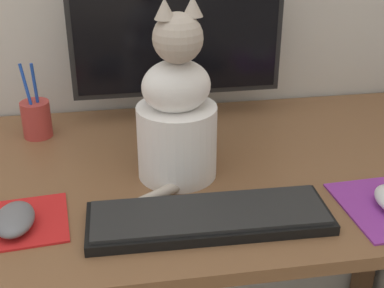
{
  "coord_description": "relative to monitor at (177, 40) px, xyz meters",
  "views": [
    {
      "loc": [
        -0.1,
        -0.94,
        1.25
      ],
      "look_at": [
        0.04,
        -0.11,
        0.83
      ],
      "focal_mm": 50.0,
      "sensor_mm": 36.0,
      "label": 1
    }
  ],
  "objects": [
    {
      "name": "cat",
      "position": [
        -0.04,
        -0.26,
        -0.07
      ],
      "size": [
        0.2,
        0.23,
        0.35
      ],
      "rotation": [
        0.0,
        0.0,
        0.23
      ],
      "color": "white",
      "rests_on": "desk"
    },
    {
      "name": "monitor",
      "position": [
        0.0,
        0.0,
        0.0
      ],
      "size": [
        0.48,
        0.17,
        0.37
      ],
      "color": "black",
      "rests_on": "desk"
    },
    {
      "name": "pen_cup",
      "position": [
        -0.33,
        -0.03,
        -0.16
      ],
      "size": [
        0.06,
        0.06,
        0.17
      ],
      "color": "#B23833",
      "rests_on": "desk"
    },
    {
      "name": "keyboard",
      "position": [
        -0.01,
        -0.43,
        -0.19
      ],
      "size": [
        0.41,
        0.14,
        0.02
      ],
      "rotation": [
        0.0,
        0.0,
        -0.02
      ],
      "color": "black",
      "rests_on": "desk"
    },
    {
      "name": "computer_mouse_left",
      "position": [
        -0.33,
        -0.4,
        -0.18
      ],
      "size": [
        0.07,
        0.1,
        0.03
      ],
      "color": "slate",
      "rests_on": "mousepad_left"
    },
    {
      "name": "desk",
      "position": [
        -0.06,
        -0.23,
        -0.3
      ],
      "size": [
        1.38,
        0.66,
        0.72
      ],
      "color": "brown",
      "rests_on": "ground_plane"
    },
    {
      "name": "mousepad_left",
      "position": [
        -0.33,
        -0.38,
        -0.2
      ],
      "size": [
        0.19,
        0.17,
        0.0
      ],
      "rotation": [
        0.0,
        0.0,
        0.09
      ],
      "color": "red",
      "rests_on": "desk"
    }
  ]
}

